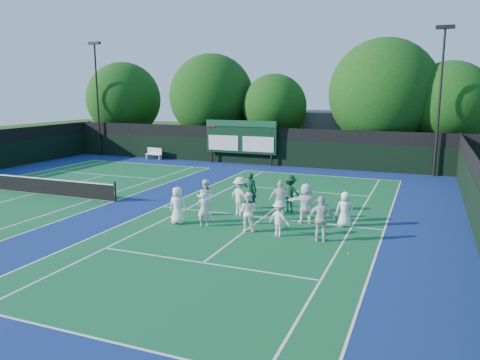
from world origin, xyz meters
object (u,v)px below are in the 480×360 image
at_px(tennis_net, 35,185).
at_px(bench, 154,153).
at_px(scoreboard, 241,137).
at_px(coach_left, 250,191).

bearing_deg(tennis_net, bench, 94.03).
distance_m(scoreboard, tennis_net, 16.26).
distance_m(scoreboard, bench, 8.17).
relative_size(bench, coach_left, 0.88).
relative_size(tennis_net, coach_left, 6.11).
xyz_separation_m(tennis_net, bench, (-1.01, 14.37, 0.05)).
xyz_separation_m(tennis_net, coach_left, (12.81, 1.36, 0.43)).
bearing_deg(scoreboard, bench, -178.47).
distance_m(tennis_net, coach_left, 12.89).
relative_size(scoreboard, coach_left, 3.24).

